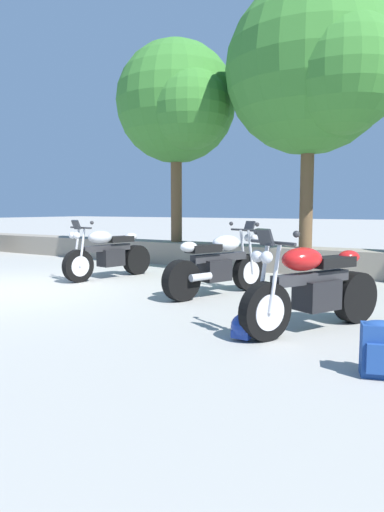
% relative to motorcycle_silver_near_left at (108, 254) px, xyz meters
% --- Properties ---
extents(ground_plane, '(120.00, 120.00, 0.00)m').
position_rel_motorcycle_silver_near_left_xyz_m(ground_plane, '(-0.53, -1.98, -0.49)').
color(ground_plane, '#A3A099').
extents(stone_wall, '(36.00, 0.80, 0.55)m').
position_rel_motorcycle_silver_near_left_xyz_m(stone_wall, '(-0.53, 2.82, -0.21)').
color(stone_wall, gray).
rests_on(stone_wall, ground).
extents(motorcycle_silver_near_left, '(0.72, 2.05, 1.18)m').
position_rel_motorcycle_silver_near_left_xyz_m(motorcycle_silver_near_left, '(0.00, 0.00, 0.00)').
color(motorcycle_silver_near_left, black).
rests_on(motorcycle_silver_near_left, ground).
extents(motorcycle_white_centre, '(0.94, 2.00, 1.18)m').
position_rel_motorcycle_silver_near_left_xyz_m(motorcycle_white_centre, '(2.74, -0.41, 0.00)').
color(motorcycle_white_centre, black).
rests_on(motorcycle_white_centre, ground).
extents(motorcycle_red_far_right, '(1.11, 1.93, 1.18)m').
position_rel_motorcycle_silver_near_left_xyz_m(motorcycle_red_far_right, '(4.67, -1.75, 0.00)').
color(motorcycle_red_far_right, black).
rests_on(motorcycle_red_far_right, ground).
extents(rider_backpack, '(0.34, 0.32, 0.47)m').
position_rel_motorcycle_silver_near_left_xyz_m(rider_backpack, '(5.59, -2.85, -0.24)').
color(rider_backpack, navy).
rests_on(rider_backpack, ground).
extents(rider_helmet, '(0.28, 0.28, 0.28)m').
position_rel_motorcycle_silver_near_left_xyz_m(rider_helmet, '(4.18, -2.48, -0.35)').
color(rider_helmet, navy).
rests_on(rider_helmet, ground).
extents(leafy_tree_far_left, '(3.10, 2.96, 4.94)m').
position_rel_motorcycle_silver_near_left_xyz_m(leafy_tree_far_left, '(-0.12, 2.76, 3.45)').
color(leafy_tree_far_left, brown).
rests_on(leafy_tree_far_left, stone_wall).
extents(leafy_tree_mid_left, '(3.67, 3.49, 5.46)m').
position_rel_motorcycle_silver_near_left_xyz_m(leafy_tree_mid_left, '(3.28, 2.68, 3.70)').
color(leafy_tree_mid_left, brown).
rests_on(leafy_tree_mid_left, stone_wall).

